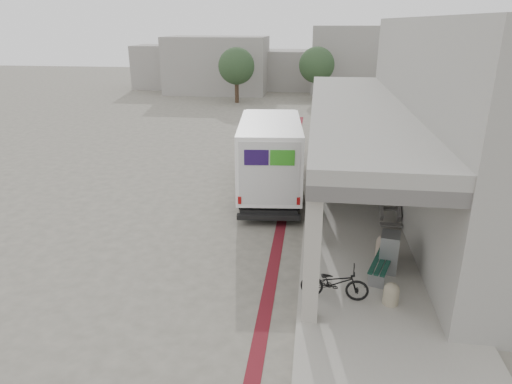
# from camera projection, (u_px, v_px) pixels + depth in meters

# --- Properties ---
(ground) EXTENTS (120.00, 120.00, 0.00)m
(ground) POSITION_uv_depth(u_px,v_px,m) (245.00, 250.00, 14.57)
(ground) COLOR #605B52
(ground) RESTS_ON ground
(bike_lane_stripe) EXTENTS (0.35, 40.00, 0.01)m
(bike_lane_stripe) POSITION_uv_depth(u_px,v_px,m) (281.00, 226.00, 16.31)
(bike_lane_stripe) COLOR maroon
(bike_lane_stripe) RESTS_ON ground
(sidewalk) EXTENTS (4.40, 28.00, 0.12)m
(sidewalk) POSITION_uv_depth(u_px,v_px,m) (373.00, 256.00, 14.07)
(sidewalk) COLOR gray
(sidewalk) RESTS_ON ground
(transit_building) EXTENTS (7.60, 17.00, 7.00)m
(transit_building) POSITION_uv_depth(u_px,v_px,m) (446.00, 122.00, 16.74)
(transit_building) COLOR gray
(transit_building) RESTS_ON ground
(distant_backdrop) EXTENTS (28.00, 10.00, 6.50)m
(distant_backdrop) POSITION_uv_depth(u_px,v_px,m) (270.00, 64.00, 47.30)
(distant_backdrop) COLOR gray
(distant_backdrop) RESTS_ON ground
(tree_left) EXTENTS (3.20, 3.20, 4.80)m
(tree_left) POSITION_uv_depth(u_px,v_px,m) (236.00, 66.00, 40.07)
(tree_left) COLOR #38281C
(tree_left) RESTS_ON ground
(tree_mid) EXTENTS (3.20, 3.20, 4.80)m
(tree_mid) POSITION_uv_depth(u_px,v_px,m) (317.00, 65.00, 41.09)
(tree_mid) COLOR #38281C
(tree_mid) RESTS_ON ground
(tree_right) EXTENTS (3.20, 3.20, 4.80)m
(tree_right) POSITION_uv_depth(u_px,v_px,m) (410.00, 67.00, 39.20)
(tree_right) COLOR #38281C
(tree_right) RESTS_ON ground
(fedex_truck) EXTENTS (2.98, 7.69, 3.20)m
(fedex_truck) POSITION_uv_depth(u_px,v_px,m) (270.00, 153.00, 19.05)
(fedex_truck) COLOR black
(fedex_truck) RESTS_ON ground
(bench) EXTENTS (1.07, 2.09, 0.48)m
(bench) POSITION_uv_depth(u_px,v_px,m) (383.00, 262.00, 12.92)
(bench) COLOR gray
(bench) RESTS_ON sidewalk
(bollard_near) EXTENTS (0.39, 0.39, 0.59)m
(bollard_near) POSITION_uv_depth(u_px,v_px,m) (391.00, 294.00, 11.49)
(bollard_near) COLOR gray
(bollard_near) RESTS_ON sidewalk
(bollard_far) EXTENTS (0.45, 0.45, 0.68)m
(bollard_far) POSITION_uv_depth(u_px,v_px,m) (383.00, 246.00, 13.84)
(bollard_far) COLOR gray
(bollard_far) RESTS_ON sidewalk
(utility_cabinet) EXTENTS (0.63, 0.77, 1.13)m
(utility_cabinet) POSITION_uv_depth(u_px,v_px,m) (389.00, 252.00, 12.99)
(utility_cabinet) COLOR gray
(utility_cabinet) RESTS_ON sidewalk
(bicycle_black) EXTENTS (1.78, 0.71, 0.91)m
(bicycle_black) POSITION_uv_depth(u_px,v_px,m) (335.00, 282.00, 11.68)
(bicycle_black) COLOR black
(bicycle_black) RESTS_ON sidewalk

